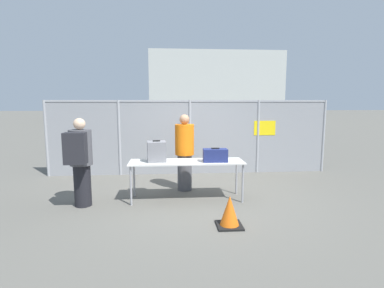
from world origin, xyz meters
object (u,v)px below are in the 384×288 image
Objects in this scene: inspection_table at (187,164)px; suitcase_grey at (157,151)px; suitcase_navy at (215,155)px; security_worker_near at (185,151)px; utility_trailer at (238,145)px; traffic_cone at (230,212)px; traveler_hooded at (80,159)px.

inspection_table is 0.65m from suitcase_grey.
suitcase_navy is 0.28× the size of security_worker_near.
utility_trailer is at bearing 65.70° from inspection_table.
inspection_table is 1.59m from traffic_cone.
suitcase_grey is 0.25× the size of traveler_hooded.
suitcase_grey is at bearing -120.05° from utility_trailer.
inspection_table is 0.68m from security_worker_near.
security_worker_near is at bearing 126.98° from suitcase_navy.
suitcase_grey reaches higher than suitcase_navy.
suitcase_grey is 0.87m from security_worker_near.
inspection_table is 1.35× the size of security_worker_near.
suitcase_navy is 0.95m from security_worker_near.
traffic_cone is (0.60, -1.38, -0.50)m from inspection_table.
inspection_table is 2.02m from traveler_hooded.
suitcase_grey is at bearing 175.60° from inspection_table.
suitcase_navy is 0.96× the size of traffic_cone.
traveler_hooded is at bearing -175.83° from suitcase_navy.
security_worker_near is (1.99, 0.94, -0.04)m from traveler_hooded.
traveler_hooded is 3.31× the size of traffic_cone.
utility_trailer is (2.82, 4.87, -0.60)m from suitcase_grey.
traffic_cone is at bearing -50.16° from suitcase_grey.
security_worker_near reaches higher than inspection_table.
traveler_hooded is at bearing 156.78° from traffic_cone.
suitcase_grey is 2.01m from traffic_cone.
inspection_table is 5.40m from utility_trailer.
suitcase_navy is at bearing 91.50° from traffic_cone.
utility_trailer is (2.22, 4.24, -0.49)m from security_worker_near.
inspection_table is 0.60m from suitcase_navy.
suitcase_grey is at bearing -8.99° from traveler_hooded.
inspection_table is at bearing -4.40° from suitcase_grey.
security_worker_near is 2.23m from traffic_cone.
traveler_hooded is (-1.99, -0.27, 0.19)m from inspection_table.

